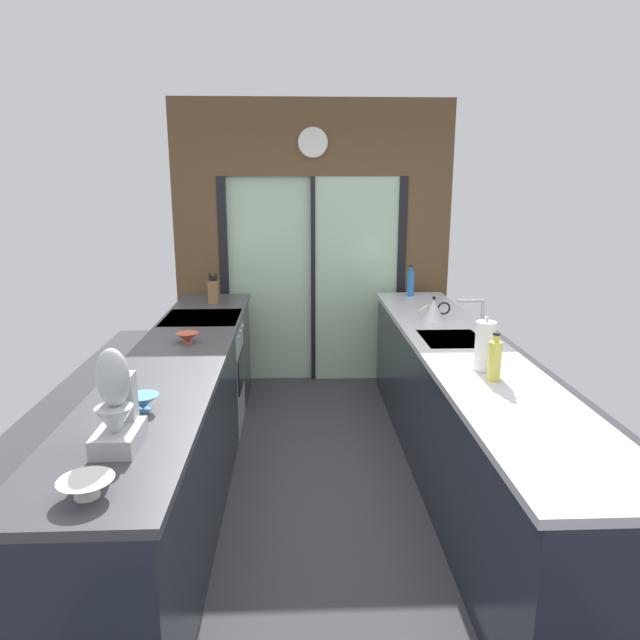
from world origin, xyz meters
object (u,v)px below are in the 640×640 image
(mixing_bowl_near, at_px, (86,487))
(soap_bottle_near, at_px, (495,360))
(paper_towel_roll, at_px, (485,346))
(mixing_bowl_mid, at_px, (143,402))
(knife_block, at_px, (213,291))
(mixing_bowl_far, at_px, (187,337))
(oven_range, at_px, (205,373))
(soap_bottle_far, at_px, (411,283))
(kettle, at_px, (434,309))
(stand_mixer, at_px, (117,410))

(mixing_bowl_near, xyz_separation_m, soap_bottle_near, (1.78, 1.10, 0.08))
(paper_towel_roll, bearing_deg, mixing_bowl_mid, -163.88)
(knife_block, bearing_deg, mixing_bowl_near, -90.00)
(mixing_bowl_mid, distance_m, mixing_bowl_far, 1.16)
(oven_range, distance_m, soap_bottle_far, 2.05)
(mixing_bowl_mid, bearing_deg, kettle, 44.43)
(mixing_bowl_mid, height_order, mixing_bowl_far, mixing_bowl_mid)
(mixing_bowl_mid, height_order, stand_mixer, stand_mixer)
(oven_range, xyz_separation_m, mixing_bowl_near, (0.02, -2.65, 0.50))
(soap_bottle_near, distance_m, soap_bottle_far, 2.33)
(oven_range, xyz_separation_m, mixing_bowl_far, (0.02, -0.73, 0.50))
(knife_block, distance_m, soap_bottle_near, 2.76)
(mixing_bowl_far, xyz_separation_m, stand_mixer, (0.00, -1.54, 0.12))
(mixing_bowl_mid, distance_m, kettle, 2.50)
(mixing_bowl_far, bearing_deg, paper_towel_roll, -19.82)
(oven_range, relative_size, soap_bottle_near, 3.46)
(mixing_bowl_far, bearing_deg, stand_mixer, -90.00)
(mixing_bowl_mid, height_order, kettle, kettle)
(mixing_bowl_far, distance_m, kettle, 1.88)
(mixing_bowl_far, xyz_separation_m, paper_towel_roll, (1.78, -0.64, 0.10))
(soap_bottle_far, bearing_deg, stand_mixer, -120.28)
(oven_range, relative_size, kettle, 3.73)
(mixing_bowl_mid, bearing_deg, soap_bottle_near, 10.91)
(oven_range, bearing_deg, kettle, -4.48)
(mixing_bowl_near, bearing_deg, mixing_bowl_mid, 90.00)
(mixing_bowl_far, xyz_separation_m, knife_block, (-0.00, 1.29, 0.06))
(stand_mixer, distance_m, kettle, 2.77)
(knife_block, height_order, soap_bottle_far, soap_bottle_far)
(mixing_bowl_mid, xyz_separation_m, knife_block, (-0.00, 2.45, 0.06))
(kettle, bearing_deg, soap_bottle_near, -90.07)
(mixing_bowl_near, xyz_separation_m, kettle, (1.78, 2.51, 0.04))
(mixing_bowl_near, relative_size, stand_mixer, 0.46)
(mixing_bowl_mid, xyz_separation_m, soap_bottle_near, (1.78, 0.34, 0.07))
(mixing_bowl_mid, distance_m, paper_towel_roll, 1.86)
(kettle, relative_size, soap_bottle_far, 0.87)
(mixing_bowl_far, xyz_separation_m, soap_bottle_far, (1.78, 1.51, 0.09))
(knife_block, xyz_separation_m, paper_towel_roll, (1.78, -1.93, 0.04))
(knife_block, relative_size, soap_bottle_far, 0.92)
(mixing_bowl_mid, bearing_deg, mixing_bowl_near, -90.00)
(mixing_bowl_far, height_order, soap_bottle_near, soap_bottle_near)
(knife_block, xyz_separation_m, soap_bottle_far, (1.78, 0.22, 0.02))
(kettle, bearing_deg, mixing_bowl_near, -125.40)
(mixing_bowl_near, xyz_separation_m, stand_mixer, (0.00, 0.38, 0.13))
(mixing_bowl_near, bearing_deg, stand_mixer, 90.00)
(kettle, relative_size, soap_bottle_near, 0.93)
(soap_bottle_near, bearing_deg, mixing_bowl_far, 155.45)
(knife_block, xyz_separation_m, soap_bottle_near, (1.78, -2.10, 0.02))
(stand_mixer, xyz_separation_m, soap_bottle_near, (1.78, 0.72, -0.05))
(kettle, distance_m, paper_towel_roll, 1.23)
(stand_mixer, bearing_deg, soap_bottle_far, 59.72)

